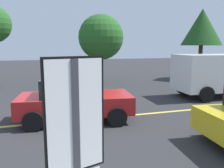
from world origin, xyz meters
The scene contains 7 objects.
ground_plane centered at (0.00, 0.00, 0.00)m, with size 80.00×80.00×0.00m, color #2D2D30.
lane_marking_centre centered at (3.00, 0.00, 0.01)m, with size 28.00×0.16×0.01m, color #E0D14C.
speed_limit_sign centered at (-0.47, -6.12, 1.76)m, with size 0.52×0.17×2.52m.
white_van centered at (8.43, 1.87, 1.27)m, with size 5.29×2.47×2.20m.
car_red_behind_van centered at (0.33, 0.02, 0.78)m, with size 4.08×2.37×1.54m.
tree_left_verge centered at (3.38, 8.06, 3.24)m, with size 3.15×3.15×4.83m.
tree_centre_verge centered at (11.49, 7.83, 4.08)m, with size 3.17×3.17×5.52m.
Camera 1 is at (-0.72, -8.00, 2.59)m, focal length 37.37 mm.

